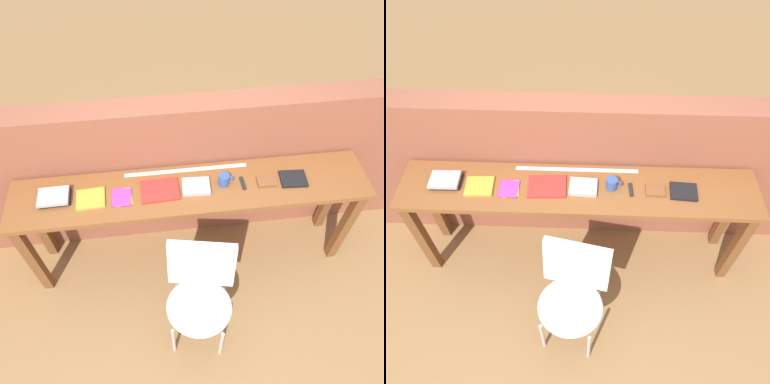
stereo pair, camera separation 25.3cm
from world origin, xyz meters
TOP-DOWN VIEW (x-y plane):
  - ground_plane at (0.00, 0.00)m, footprint 40.00×40.00m
  - brick_wall_back at (0.00, 0.64)m, footprint 6.00×0.20m
  - sideboard at (0.00, 0.30)m, footprint 2.50×0.44m
  - chair_white_moulded at (-0.02, -0.30)m, footprint 0.52×0.53m
  - book_stack_leftmost at (-0.92, 0.31)m, footprint 0.21×0.16m
  - magazine_cycling at (-0.68, 0.28)m, footprint 0.20×0.18m
  - pamphlet_pile_colourful at (-0.47, 0.28)m, footprint 0.16×0.18m
  - book_open_centre at (-0.22, 0.30)m, footprint 0.27×0.21m
  - book_grey_hardcover at (0.03, 0.30)m, footprint 0.20×0.16m
  - mug at (0.23, 0.31)m, footprint 0.11×0.08m
  - multitool_folded at (0.36, 0.29)m, footprint 0.03×0.11m
  - leather_journal_brown at (0.53, 0.29)m, footprint 0.13×0.10m
  - book_repair_rightmost at (0.72, 0.29)m, footprint 0.19×0.16m
  - ruler_metal_back_edge at (-0.02, 0.47)m, footprint 0.88×0.03m

SIDE VIEW (x-z plane):
  - ground_plane at x=0.00m, z-range 0.00..0.00m
  - chair_white_moulded at x=-0.02m, z-range 0.08..0.97m
  - brick_wall_back at x=0.00m, z-range 0.00..1.35m
  - sideboard at x=0.00m, z-range 0.30..1.18m
  - ruler_metal_back_edge at x=-0.02m, z-range 0.88..0.88m
  - pamphlet_pile_colourful at x=-0.47m, z-range 0.88..0.89m
  - multitool_folded at x=0.36m, z-range 0.88..0.90m
  - book_open_centre at x=-0.22m, z-range 0.88..0.90m
  - magazine_cycling at x=-0.68m, z-range 0.88..0.90m
  - book_repair_rightmost at x=0.72m, z-range 0.88..0.90m
  - leather_journal_brown at x=0.53m, z-range 0.88..0.90m
  - book_grey_hardcover at x=0.03m, z-range 0.88..0.91m
  - book_stack_leftmost at x=-0.92m, z-range 0.88..0.93m
  - mug at x=0.23m, z-range 0.88..0.97m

